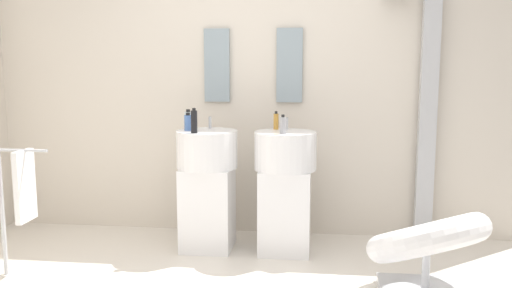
% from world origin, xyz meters
% --- Properties ---
extents(rear_partition, '(4.80, 0.10, 2.60)m').
position_xyz_m(rear_partition, '(0.00, 1.65, 1.30)').
color(rear_partition, beige).
rests_on(rear_partition, ground_plane).
extents(pedestal_sink_left, '(0.49, 0.49, 1.07)m').
position_xyz_m(pedestal_sink_left, '(-0.31, 1.12, 0.53)').
color(pedestal_sink_left, white).
rests_on(pedestal_sink_left, ground_plane).
extents(pedestal_sink_right, '(0.49, 0.49, 1.07)m').
position_xyz_m(pedestal_sink_right, '(0.31, 1.12, 0.53)').
color(pedestal_sink_right, white).
rests_on(pedestal_sink_right, ground_plane).
extents(vanity_mirror_left, '(0.22, 0.03, 0.62)m').
position_xyz_m(vanity_mirror_left, '(-0.31, 1.58, 1.48)').
color(vanity_mirror_left, '#8C9EA8').
extents(vanity_mirror_right, '(0.22, 0.03, 0.62)m').
position_xyz_m(vanity_mirror_right, '(0.31, 1.58, 1.48)').
color(vanity_mirror_right, '#8C9EA8').
extents(shower_column, '(0.49, 0.24, 2.05)m').
position_xyz_m(shower_column, '(1.45, 1.53, 1.08)').
color(shower_column, '#B7BABF').
rests_on(shower_column, ground_plane).
extents(lounge_chair, '(1.10, 1.10, 0.65)m').
position_xyz_m(lounge_chair, '(1.26, 0.35, 0.35)').
color(lounge_chair, '#B7BABF').
rests_on(lounge_chair, ground_plane).
extents(towel_rack, '(0.37, 0.22, 0.95)m').
position_xyz_m(towel_rack, '(-1.48, 0.40, 0.63)').
color(towel_rack, '#B7BABF').
rests_on(towel_rack, ground_plane).
extents(soap_bottle_black, '(0.05, 0.05, 0.19)m').
position_xyz_m(soap_bottle_black, '(-0.37, 0.95, 1.06)').
color(soap_bottle_black, black).
rests_on(soap_bottle_black, pedestal_sink_left).
extents(soap_bottle_amber, '(0.04, 0.04, 0.15)m').
position_xyz_m(soap_bottle_amber, '(0.23, 1.27, 1.03)').
color(soap_bottle_amber, '#C68C38').
rests_on(soap_bottle_amber, pedestal_sink_right).
extents(soap_bottle_clear, '(0.06, 0.06, 0.16)m').
position_xyz_m(soap_bottle_clear, '(-0.47, 1.16, 1.04)').
color(soap_bottle_clear, silver).
rests_on(soap_bottle_clear, pedestal_sink_left).
extents(soap_bottle_grey, '(0.04, 0.04, 0.15)m').
position_xyz_m(soap_bottle_grey, '(0.30, 1.00, 1.03)').
color(soap_bottle_grey, '#99999E').
rests_on(soap_bottle_grey, pedestal_sink_right).
extents(soap_bottle_blue, '(0.06, 0.06, 0.14)m').
position_xyz_m(soap_bottle_blue, '(-0.46, 1.11, 1.03)').
color(soap_bottle_blue, '#4C72B7').
rests_on(soap_bottle_blue, pedestal_sink_left).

